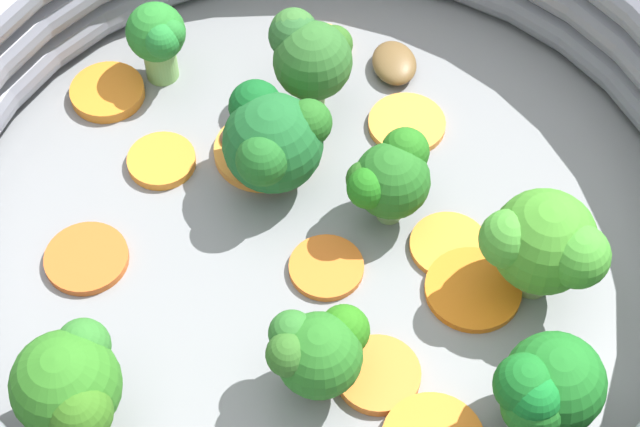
% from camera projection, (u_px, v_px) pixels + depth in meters
% --- Properties ---
extents(ground_plane, '(4.00, 4.00, 0.00)m').
position_uv_depth(ground_plane, '(320.00, 249.00, 0.48)').
color(ground_plane, gray).
extents(skillet, '(0.33, 0.33, 0.01)m').
position_uv_depth(skillet, '(320.00, 242.00, 0.47)').
color(skillet, gray).
rests_on(skillet, ground_plane).
extents(skillet_rim_wall, '(0.35, 0.35, 0.06)m').
position_uv_depth(skillet_rim_wall, '(320.00, 192.00, 0.44)').
color(skillet_rim_wall, gray).
rests_on(skillet_rim_wall, skillet).
extents(carrot_slice_0, '(0.04, 0.04, 0.00)m').
position_uv_depth(carrot_slice_0, '(87.00, 265.00, 0.46)').
color(carrot_slice_0, '#D85C21').
rests_on(carrot_slice_0, skillet).
extents(carrot_slice_1, '(0.04, 0.04, 0.00)m').
position_uv_depth(carrot_slice_1, '(162.00, 161.00, 0.49)').
color(carrot_slice_1, orange).
rests_on(carrot_slice_1, skillet).
extents(carrot_slice_2, '(0.04, 0.04, 0.00)m').
position_uv_depth(carrot_slice_2, '(473.00, 289.00, 0.45)').
color(carrot_slice_2, orange).
rests_on(carrot_slice_2, skillet).
extents(carrot_slice_3, '(0.03, 0.03, 0.00)m').
position_uv_depth(carrot_slice_3, '(328.00, 267.00, 0.46)').
color(carrot_slice_3, orange).
rests_on(carrot_slice_3, skillet).
extents(carrot_slice_4, '(0.04, 0.04, 0.00)m').
position_uv_depth(carrot_slice_4, '(378.00, 375.00, 0.43)').
color(carrot_slice_4, orange).
rests_on(carrot_slice_4, skillet).
extents(carrot_slice_6, '(0.05, 0.05, 0.01)m').
position_uv_depth(carrot_slice_6, '(107.00, 92.00, 0.51)').
color(carrot_slice_6, orange).
rests_on(carrot_slice_6, skillet).
extents(carrot_slice_7, '(0.05, 0.05, 0.00)m').
position_uv_depth(carrot_slice_7, '(407.00, 124.00, 0.50)').
color(carrot_slice_7, orange).
rests_on(carrot_slice_7, skillet).
extents(carrot_slice_8, '(0.06, 0.06, 0.00)m').
position_uv_depth(carrot_slice_8, '(264.00, 151.00, 0.49)').
color(carrot_slice_8, orange).
rests_on(carrot_slice_8, skillet).
extents(carrot_slice_9, '(0.04, 0.04, 0.00)m').
position_uv_depth(carrot_slice_9, '(317.00, 48.00, 0.53)').
color(carrot_slice_9, '#F99D38').
rests_on(carrot_slice_9, skillet).
extents(carrot_slice_10, '(0.05, 0.05, 0.00)m').
position_uv_depth(carrot_slice_10, '(449.00, 246.00, 0.46)').
color(carrot_slice_10, orange).
rests_on(carrot_slice_10, skillet).
extents(broccoli_floret_0, '(0.05, 0.05, 0.05)m').
position_uv_depth(broccoli_floret_0, '(272.00, 140.00, 0.46)').
color(broccoli_floret_0, '#6E9C56').
rests_on(broccoli_floret_0, skillet).
extents(broccoli_floret_1, '(0.05, 0.04, 0.05)m').
position_uv_depth(broccoli_floret_1, '(70.00, 387.00, 0.39)').
color(broccoli_floret_1, '#799753').
rests_on(broccoli_floret_1, skillet).
extents(broccoli_floret_2, '(0.04, 0.04, 0.05)m').
position_uv_depth(broccoli_floret_2, '(309.00, 53.00, 0.49)').
color(broccoli_floret_2, '#759B58').
rests_on(broccoli_floret_2, skillet).
extents(broccoli_floret_3, '(0.03, 0.03, 0.04)m').
position_uv_depth(broccoli_floret_3, '(158.00, 38.00, 0.50)').
color(broccoli_floret_3, '#7AB25C').
rests_on(broccoli_floret_3, skillet).
extents(broccoli_floret_4, '(0.04, 0.04, 0.04)m').
position_uv_depth(broccoli_floret_4, '(389.00, 177.00, 0.45)').
color(broccoli_floret_4, '#83AA6A').
rests_on(broccoli_floret_4, skillet).
extents(broccoli_floret_5, '(0.05, 0.05, 0.05)m').
position_uv_depth(broccoli_floret_5, '(544.00, 245.00, 0.43)').
color(broccoli_floret_5, '#8DA861').
rests_on(broccoli_floret_5, skillet).
extents(broccoli_floret_6, '(0.04, 0.04, 0.04)m').
position_uv_depth(broccoli_floret_6, '(316.00, 351.00, 0.41)').
color(broccoli_floret_6, olive).
rests_on(broccoli_floret_6, skillet).
extents(broccoli_floret_7, '(0.04, 0.04, 0.05)m').
position_uv_depth(broccoli_floret_7, '(545.00, 389.00, 0.39)').
color(broccoli_floret_7, '#699352').
rests_on(broccoli_floret_7, skillet).
extents(mushroom_piece_0, '(0.02, 0.03, 0.01)m').
position_uv_depth(mushroom_piece_0, '(246.00, 138.00, 0.49)').
color(mushroom_piece_0, brown).
rests_on(mushroom_piece_0, skillet).
extents(mushroom_piece_1, '(0.03, 0.02, 0.01)m').
position_uv_depth(mushroom_piece_1, '(394.00, 63.00, 0.52)').
color(mushroom_piece_1, brown).
rests_on(mushroom_piece_1, skillet).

